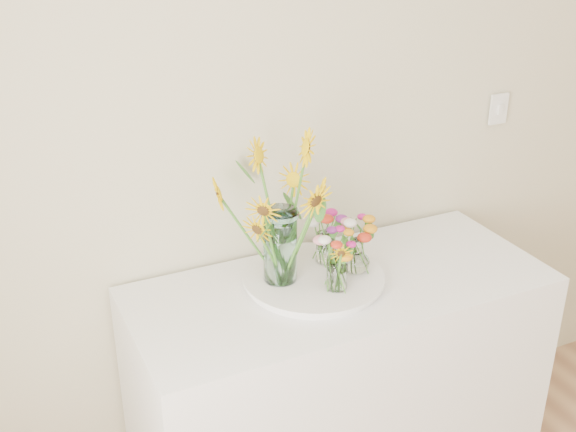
% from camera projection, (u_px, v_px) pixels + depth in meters
% --- Properties ---
extents(counter, '(1.40, 0.60, 0.90)m').
position_uv_depth(counter, '(338.00, 393.00, 2.56)').
color(counter, white).
rests_on(counter, ground_plane).
extents(tray, '(0.44, 0.44, 0.02)m').
position_uv_depth(tray, '(314.00, 280.00, 2.36)').
color(tray, white).
rests_on(tray, counter).
extents(mason_jar, '(0.13, 0.13, 0.25)m').
position_uv_depth(mason_jar, '(280.00, 246.00, 2.28)').
color(mason_jar, '#BAEDEF').
rests_on(mason_jar, tray).
extents(sunflower_bouquet, '(0.75, 0.75, 0.50)m').
position_uv_depth(sunflower_bouquet, '(280.00, 211.00, 2.23)').
color(sunflower_bouquet, '#E6B804').
rests_on(sunflower_bouquet, tray).
extents(small_vase_a, '(0.07, 0.07, 0.11)m').
position_uv_depth(small_vase_a, '(337.00, 274.00, 2.26)').
color(small_vase_a, white).
rests_on(small_vase_a, tray).
extents(wildflower_posy_a, '(0.18, 0.18, 0.20)m').
position_uv_depth(wildflower_posy_a, '(337.00, 261.00, 2.24)').
color(wildflower_posy_a, orange).
rests_on(wildflower_posy_a, tray).
extents(small_vase_b, '(0.10, 0.10, 0.12)m').
position_uv_depth(small_vase_b, '(357.00, 255.00, 2.36)').
color(small_vase_b, white).
rests_on(small_vase_b, tray).
extents(wildflower_posy_b, '(0.19, 0.19, 0.21)m').
position_uv_depth(wildflower_posy_b, '(357.00, 243.00, 2.34)').
color(wildflower_posy_b, orange).
rests_on(wildflower_posy_b, tray).
extents(small_vase_c, '(0.07, 0.07, 0.11)m').
position_uv_depth(small_vase_c, '(325.00, 248.00, 2.42)').
color(small_vase_c, white).
rests_on(small_vase_c, tray).
extents(wildflower_posy_c, '(0.19, 0.19, 0.20)m').
position_uv_depth(wildflower_posy_c, '(326.00, 236.00, 2.40)').
color(wildflower_posy_c, orange).
rests_on(wildflower_posy_c, tray).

